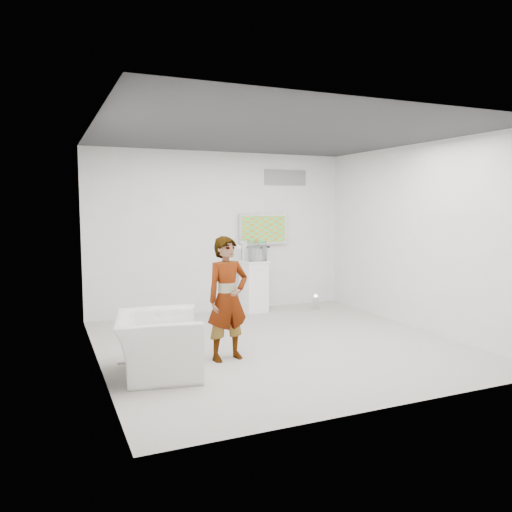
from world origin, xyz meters
The scene contains 10 objects.
room centered at (0.00, 0.00, 1.50)m, with size 5.01×5.01×3.00m.
tv centered at (0.85, 2.45, 1.55)m, with size 1.00×0.08×0.60m, color silver.
logo_decal centered at (1.35, 2.49, 2.55)m, with size 0.90×0.02×0.30m, color gray.
person centered at (-0.92, -0.38, 0.81)m, with size 0.59×0.39×1.62m, color silver.
armchair centered at (-1.87, -0.59, 0.36)m, with size 1.11×0.97×0.72m, color silver.
pedestal centered at (0.55, 2.20, 0.48)m, with size 0.47×0.47×0.97m, color white.
floor_uplight centered at (1.73, 1.90, 0.14)m, with size 0.18×0.18×0.27m, color silver.
vitrine centered at (0.55, 2.20, 1.16)m, with size 0.38×0.38×0.38m, color white.
console centered at (0.55, 2.20, 1.08)m, with size 0.05×0.17×0.23m, color white.
wii_remote centered at (-0.70, -0.19, 1.46)m, with size 0.04×0.15×0.04m, color white.
Camera 1 is at (-3.10, -6.39, 2.02)m, focal length 35.00 mm.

